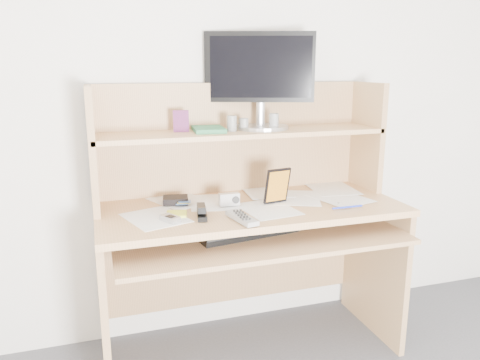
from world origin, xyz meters
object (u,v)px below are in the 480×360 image
object	(u,v)px
tv_remote	(242,218)
game_case	(277,186)
keyboard	(247,231)
monitor	(260,78)
desk	(246,212)

from	to	relation	value
tv_remote	game_case	distance (m)	0.31
keyboard	tv_remote	world-z (taller)	tv_remote
keyboard	monitor	world-z (taller)	monitor
tv_remote	monitor	world-z (taller)	monitor
tv_remote	keyboard	bearing A→B (deg)	51.08
keyboard	game_case	world-z (taller)	game_case
keyboard	game_case	size ratio (longest dim) A/B	2.83
tv_remote	game_case	size ratio (longest dim) A/B	1.16
keyboard	tv_remote	distance (m)	0.16
desk	monitor	xyz separation A→B (m)	(0.11, 0.13, 0.63)
keyboard	game_case	distance (m)	0.26
game_case	desk	bearing A→B (deg)	129.21
desk	game_case	bearing A→B (deg)	-40.31
game_case	monitor	bearing A→B (deg)	81.45
keyboard	game_case	xyz separation A→B (m)	(0.17, 0.07, 0.17)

